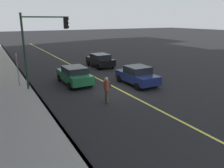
% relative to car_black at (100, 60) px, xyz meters
% --- Properties ---
extents(ground, '(200.00, 200.00, 0.00)m').
position_rel_car_black_xyz_m(ground, '(-9.03, 2.66, -0.79)').
color(ground, black).
extents(sidewalk_slab, '(80.00, 3.34, 0.15)m').
position_rel_car_black_xyz_m(sidewalk_slab, '(-9.03, 10.29, -0.71)').
color(sidewalk_slab, gray).
rests_on(sidewalk_slab, ground).
extents(curb_edge, '(80.00, 0.16, 0.15)m').
position_rel_car_black_xyz_m(curb_edge, '(-9.03, 8.70, -0.71)').
color(curb_edge, slate).
rests_on(curb_edge, ground).
extents(lane_stripe_center, '(80.00, 0.16, 0.01)m').
position_rel_car_black_xyz_m(lane_stripe_center, '(-9.03, 2.66, -0.78)').
color(lane_stripe_center, '#D8CC4C').
rests_on(lane_stripe_center, ground).
extents(car_black, '(4.13, 2.12, 1.51)m').
position_rel_car_black_xyz_m(car_black, '(0.00, 0.00, 0.00)').
color(car_black, black).
rests_on(car_black, ground).
extents(car_green, '(4.41, 2.04, 1.53)m').
position_rel_car_black_xyz_m(car_green, '(-5.47, 5.18, 0.00)').
color(car_green, '#1E6038').
rests_on(car_green, ground).
extents(car_navy, '(4.12, 2.12, 1.59)m').
position_rel_car_black_xyz_m(car_navy, '(-8.25, 0.54, 0.01)').
color(car_navy, navy).
rests_on(car_navy, ground).
extents(pedestrian_with_backpack, '(0.42, 0.37, 1.76)m').
position_rel_car_black_xyz_m(pedestrian_with_backpack, '(-10.83, 4.85, 0.25)').
color(pedestrian_with_backpack, brown).
rests_on(pedestrian_with_backpack, ground).
extents(traffic_light_mast, '(0.28, 3.67, 5.87)m').
position_rel_car_black_xyz_m(traffic_light_mast, '(-5.50, 7.67, 3.21)').
color(traffic_light_mast, '#1E3823').
rests_on(traffic_light_mast, ground).
extents(street_sign_post, '(0.60, 0.08, 2.89)m').
position_rel_car_black_xyz_m(street_sign_post, '(-4.31, 9.53, 0.91)').
color(street_sign_post, slate).
rests_on(street_sign_post, ground).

